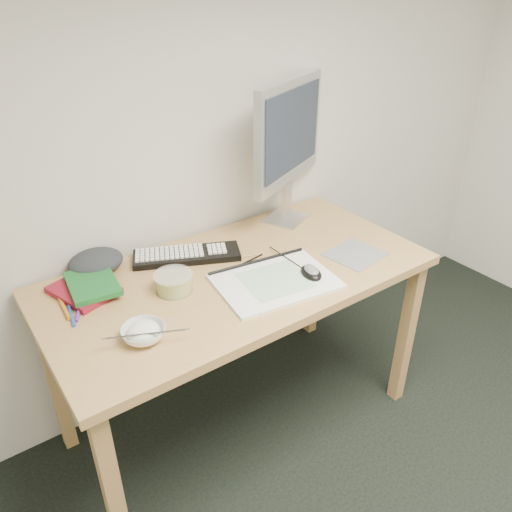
{
  "coord_description": "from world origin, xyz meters",
  "views": [
    {
      "loc": [
        -0.97,
        0.14,
        1.71
      ],
      "look_at": [
        -0.09,
        1.38,
        0.83
      ],
      "focal_mm": 35.0,
      "sensor_mm": 36.0,
      "label": 1
    }
  ],
  "objects_px": {
    "sketchpad": "(275,281)",
    "rice_bowl": "(144,333)",
    "monitor": "(289,136)",
    "desk": "(239,291)",
    "keyboard": "(187,255)"
  },
  "relations": [
    {
      "from": "sketchpad",
      "to": "rice_bowl",
      "type": "relative_size",
      "value": 3.11
    },
    {
      "from": "sketchpad",
      "to": "monitor",
      "type": "relative_size",
      "value": 0.68
    },
    {
      "from": "desk",
      "to": "sketchpad",
      "type": "relative_size",
      "value": 3.44
    },
    {
      "from": "sketchpad",
      "to": "keyboard",
      "type": "bearing_deg",
      "value": 124.54
    },
    {
      "from": "desk",
      "to": "monitor",
      "type": "xyz_separation_m",
      "value": [
        0.41,
        0.24,
        0.45
      ]
    },
    {
      "from": "desk",
      "to": "keyboard",
      "type": "relative_size",
      "value": 3.49
    },
    {
      "from": "keyboard",
      "to": "monitor",
      "type": "height_order",
      "value": "monitor"
    },
    {
      "from": "keyboard",
      "to": "rice_bowl",
      "type": "relative_size",
      "value": 3.06
    },
    {
      "from": "rice_bowl",
      "to": "keyboard",
      "type": "bearing_deg",
      "value": 46.3
    },
    {
      "from": "sketchpad",
      "to": "monitor",
      "type": "xyz_separation_m",
      "value": [
        0.35,
        0.38,
        0.37
      ]
    },
    {
      "from": "rice_bowl",
      "to": "sketchpad",
      "type": "bearing_deg",
      "value": 1.93
    },
    {
      "from": "keyboard",
      "to": "monitor",
      "type": "distance_m",
      "value": 0.63
    },
    {
      "from": "sketchpad",
      "to": "rice_bowl",
      "type": "xyz_separation_m",
      "value": [
        -0.5,
        -0.02,
        0.01
      ]
    },
    {
      "from": "sketchpad",
      "to": "monitor",
      "type": "height_order",
      "value": "monitor"
    },
    {
      "from": "keyboard",
      "to": "rice_bowl",
      "type": "height_order",
      "value": "rice_bowl"
    }
  ]
}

